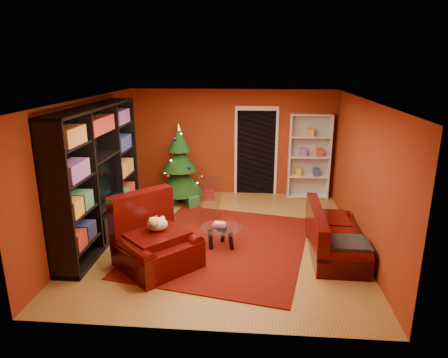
# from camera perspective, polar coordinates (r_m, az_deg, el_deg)

# --- Properties ---
(floor) EXTENTS (5.00, 5.50, 0.05)m
(floor) POSITION_cam_1_polar(r_m,az_deg,el_deg) (7.71, -0.25, -8.53)
(floor) COLOR olive
(floor) RESTS_ON ground
(ceiling) EXTENTS (5.00, 5.50, 0.05)m
(ceiling) POSITION_cam_1_polar(r_m,az_deg,el_deg) (7.01, -0.28, 11.50)
(ceiling) COLOR silver
(ceiling) RESTS_ON wall_back
(wall_back) EXTENTS (5.00, 0.05, 2.60)m
(wall_back) POSITION_cam_1_polar(r_m,az_deg,el_deg) (9.94, 1.15, 5.26)
(wall_back) COLOR maroon
(wall_back) RESTS_ON ground
(wall_left) EXTENTS (0.05, 5.50, 2.60)m
(wall_left) POSITION_cam_1_polar(r_m,az_deg,el_deg) (7.88, -18.89, 1.36)
(wall_left) COLOR maroon
(wall_left) RESTS_ON ground
(wall_right) EXTENTS (0.05, 5.50, 2.60)m
(wall_right) POSITION_cam_1_polar(r_m,az_deg,el_deg) (7.47, 19.41, 0.51)
(wall_right) COLOR maroon
(wall_right) RESTS_ON ground
(doorway) EXTENTS (1.06, 0.60, 2.16)m
(doorway) POSITION_cam_1_polar(r_m,az_deg,el_deg) (9.93, 4.59, 3.72)
(doorway) COLOR black
(doorway) RESTS_ON floor
(rug) EXTENTS (3.49, 3.87, 0.02)m
(rug) POSITION_cam_1_polar(r_m,az_deg,el_deg) (7.41, -0.23, -9.33)
(rug) COLOR #5F0F07
(rug) RESTS_ON floor
(media_unit) EXTENTS (0.50, 3.24, 2.49)m
(media_unit) POSITION_cam_1_polar(r_m,az_deg,el_deg) (7.66, -17.57, 0.63)
(media_unit) COLOR black
(media_unit) RESTS_ON floor
(christmas_tree) EXTENTS (1.32, 1.32, 1.90)m
(christmas_tree) POSITION_cam_1_polar(r_m,az_deg,el_deg) (9.39, -6.34, 2.12)
(christmas_tree) COLOR black
(christmas_tree) RESTS_ON floor
(gift_box_teal) EXTENTS (0.43, 0.43, 0.33)m
(gift_box_teal) POSITION_cam_1_polar(r_m,az_deg,el_deg) (9.41, -8.08, -2.73)
(gift_box_teal) COLOR teal
(gift_box_teal) RESTS_ON floor
(gift_box_green) EXTENTS (0.35, 0.35, 0.26)m
(gift_box_green) POSITION_cam_1_polar(r_m,az_deg,el_deg) (9.23, -4.44, -3.22)
(gift_box_green) COLOR #246330
(gift_box_green) RESTS_ON floor
(gift_box_red) EXTENTS (0.25, 0.25, 0.24)m
(gift_box_red) POSITION_cam_1_polar(r_m,az_deg,el_deg) (9.71, -2.17, -2.24)
(gift_box_red) COLOR #A41421
(gift_box_red) RESTS_ON floor
(white_bookshelf) EXTENTS (0.98, 0.37, 2.11)m
(white_bookshelf) POSITION_cam_1_polar(r_m,az_deg,el_deg) (9.86, 12.07, 3.16)
(white_bookshelf) COLOR white
(white_bookshelf) RESTS_ON floor
(armchair) EXTENTS (1.73, 1.73, 0.96)m
(armchair) POSITION_cam_1_polar(r_m,az_deg,el_deg) (6.59, -9.54, -8.50)
(armchair) COLOR #350604
(armchair) RESTS_ON rug
(dog) EXTENTS (0.49, 0.50, 0.31)m
(dog) POSITION_cam_1_polar(r_m,az_deg,el_deg) (6.55, -9.50, -6.39)
(dog) COLOR beige
(dog) RESTS_ON armchair
(sofa) EXTENTS (0.89, 1.90, 0.81)m
(sofa) POSITION_cam_1_polar(r_m,az_deg,el_deg) (7.23, 15.71, -7.21)
(sofa) COLOR #350604
(sofa) RESTS_ON rug
(coffee_table) EXTENTS (0.83, 0.83, 0.48)m
(coffee_table) POSITION_cam_1_polar(r_m,az_deg,el_deg) (7.24, -0.32, -8.30)
(coffee_table) COLOR gray
(coffee_table) RESTS_ON rug
(acrylic_chair) EXTENTS (0.47, 0.51, 0.89)m
(acrylic_chair) POSITION_cam_1_polar(r_m,az_deg,el_deg) (8.21, -2.22, -3.42)
(acrylic_chair) COLOR #66605B
(acrylic_chair) RESTS_ON rug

